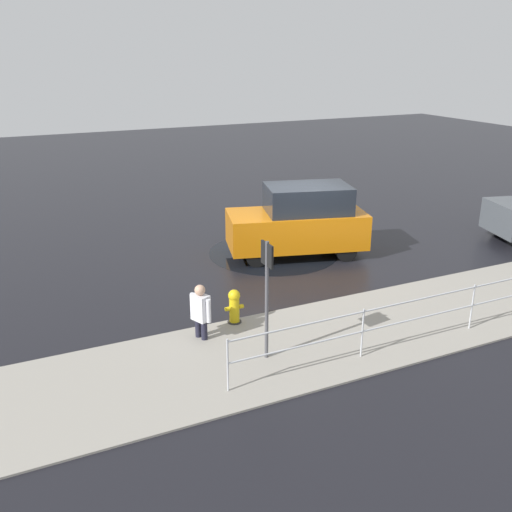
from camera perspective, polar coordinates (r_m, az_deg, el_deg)
name	(u,v)px	position (r m, az deg, el deg)	size (l,w,h in m)	color
ground_plane	(300,262)	(16.13, 4.40, -0.62)	(60.00, 60.00, 0.00)	black
kerb_strip	(394,322)	(12.94, 13.59, -6.44)	(24.00, 3.20, 0.04)	gray
moving_hatchback	(299,221)	(16.39, 4.37, 3.50)	(4.21, 2.67, 2.06)	orange
fire_hydrant	(234,307)	(12.39, -2.19, -5.12)	(0.42, 0.31, 0.80)	gold
pedestrian	(201,310)	(11.66, -5.57, -5.35)	(0.36, 0.53, 1.22)	silver
metal_railing	(421,311)	(11.90, 16.15, -5.28)	(8.39, 0.04, 1.05)	#B7BABF
sign_post	(267,284)	(10.53, 1.10, -2.79)	(0.07, 0.44, 2.40)	#4C4C51
puddle_patch	(273,252)	(16.86, 1.76, 0.37)	(3.82, 3.82, 0.01)	black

